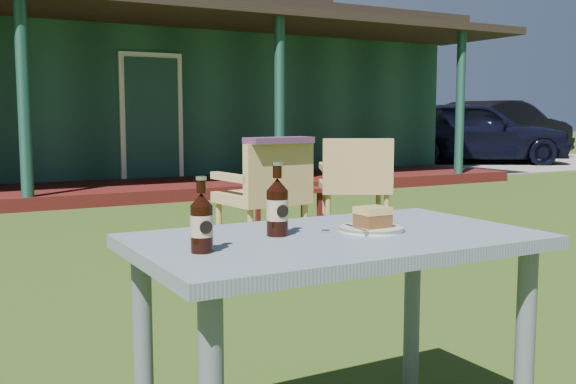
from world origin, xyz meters
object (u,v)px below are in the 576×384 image
car_far (498,130)px  cola_bottle_near (277,206)px  armchair_left (267,188)px  cake_slice (373,217)px  plate (371,228)px  cola_bottle_far (202,222)px  car_near (471,132)px  cafe_table (336,268)px  side_table (289,194)px  armchair_right (355,178)px

car_far → cola_bottle_near: 15.68m
car_far → armchair_left: car_far is taller
car_far → cake_slice: size_ratio=47.50×
plate → cola_bottle_far: 0.59m
cake_slice → cola_bottle_near: (-0.29, 0.07, 0.04)m
cola_bottle_near → armchair_left: bearing=63.3°
cola_bottle_near → armchair_left: 3.55m
car_near → cake_slice: (-9.72, -9.61, 0.05)m
cafe_table → plate: 0.17m
plate → cola_bottle_near: bearing=167.0°
cake_slice → cola_bottle_far: (-0.58, -0.05, 0.03)m
car_near → cola_bottle_near: (-10.02, -9.54, 0.09)m
plate → cafe_table: bearing=-177.0°
car_far → plate: (-11.46, -10.45, 0.01)m
cafe_table → side_table: cafe_table is taller
cafe_table → armchair_right: bearing=54.5°
car_near → cola_bottle_near: size_ratio=19.20×
car_far → armchair_right: size_ratio=5.02×
car_near → armchair_right: size_ratio=4.86×
armchair_left → car_near: bearing=37.1°
cafe_table → armchair_left: (1.43, 3.23, -0.14)m
cafe_table → cola_bottle_near: 0.26m
cola_bottle_far → side_table: bearing=58.1°
armchair_right → cola_bottle_far: bearing=-129.6°
cake_slice → car_near: bearing=44.7°
cafe_table → cake_slice: 0.20m
cake_slice → cafe_table: bearing=-179.7°
cola_bottle_near → plate: bearing=-13.0°
cake_slice → cola_bottle_far: cola_bottle_far is taller
car_near → plate: car_near is taller
cola_bottle_near → cola_bottle_far: 0.31m
cake_slice → cola_bottle_near: cola_bottle_near is taller
car_near → cake_slice: car_near is taller
side_table → car_far: bearing=34.5°
cola_bottle_near → cola_bottle_far: cola_bottle_near is taller
cafe_table → cola_bottle_near: cola_bottle_near is taller
cola_bottle_far → armchair_left: 3.79m
cafe_table → armchair_left: bearing=66.2°
plate → cake_slice: bearing=-89.4°
cake_slice → armchair_left: bearing=68.2°
armchair_right → plate: bearing=-124.1°
cafe_table → side_table: 4.33m
plate → car_far: bearing=42.4°
car_far → cafe_table: car_far is taller
armchair_left → armchair_right: (1.11, 0.33, 0.01)m
cake_slice → armchair_left: 3.49m
cola_bottle_far → armchair_right: bearing=50.4°
cake_slice → side_table: 4.28m
armchair_right → cafe_table: bearing=-125.5°
cake_slice → cola_bottle_near: bearing=165.9°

